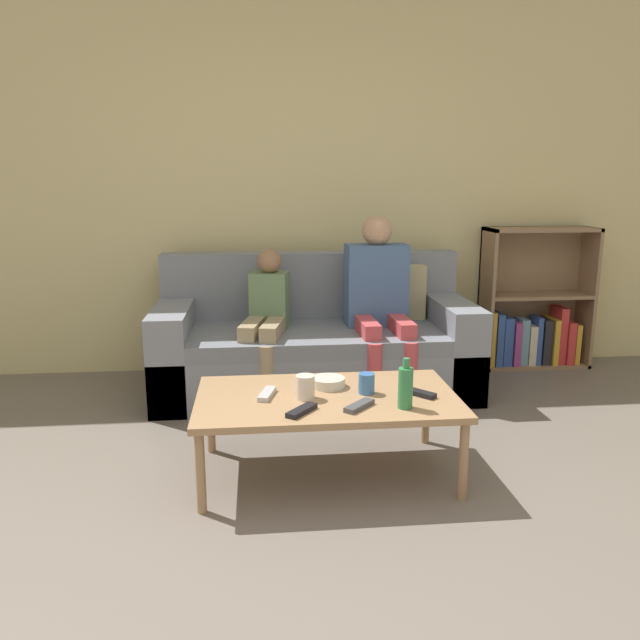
# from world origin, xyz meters

# --- Properties ---
(ground_plane) EXTENTS (22.00, 22.00, 0.00)m
(ground_plane) POSITION_xyz_m (0.00, 0.00, 0.00)
(ground_plane) COLOR #70665B
(wall_back) EXTENTS (12.00, 0.06, 2.60)m
(wall_back) POSITION_xyz_m (0.00, 2.74, 1.30)
(wall_back) COLOR beige
(wall_back) RESTS_ON ground_plane
(couch) EXTENTS (1.99, 0.88, 0.86)m
(couch) POSITION_xyz_m (0.06, 2.21, 0.29)
(couch) COLOR gray
(couch) RESTS_ON ground_plane
(bookshelf) EXTENTS (0.77, 0.28, 1.01)m
(bookshelf) POSITION_xyz_m (1.68, 2.59, 0.36)
(bookshelf) COLOR #8E7051
(bookshelf) RESTS_ON ground_plane
(coffee_table) EXTENTS (1.18, 0.67, 0.38)m
(coffee_table) POSITION_xyz_m (-0.01, 0.99, 0.35)
(coffee_table) COLOR #A87F56
(coffee_table) RESTS_ON ground_plane
(person_adult) EXTENTS (0.39, 0.62, 1.12)m
(person_adult) POSITION_xyz_m (0.45, 2.13, 0.64)
(person_adult) COLOR #C6474C
(person_adult) RESTS_ON ground_plane
(person_child) EXTENTS (0.34, 0.64, 0.92)m
(person_child) POSITION_xyz_m (-0.26, 2.07, 0.52)
(person_child) COLOR #9E8966
(person_child) RESTS_ON ground_plane
(cup_near) EXTENTS (0.09, 0.09, 0.11)m
(cup_near) POSITION_xyz_m (-0.11, 0.96, 0.44)
(cup_near) COLOR silver
(cup_near) RESTS_ON coffee_table
(cup_far) EXTENTS (0.07, 0.07, 0.09)m
(cup_far) POSITION_xyz_m (0.18, 1.00, 0.43)
(cup_far) COLOR #3D70B2
(cup_far) RESTS_ON coffee_table
(tv_remote_0) EXTENTS (0.15, 0.16, 0.02)m
(tv_remote_0) POSITION_xyz_m (0.40, 0.95, 0.39)
(tv_remote_0) COLOR black
(tv_remote_0) RESTS_ON coffee_table
(tv_remote_1) EXTENTS (0.09, 0.18, 0.02)m
(tv_remote_1) POSITION_xyz_m (-0.28, 1.01, 0.39)
(tv_remote_1) COLOR #B7B7BC
(tv_remote_1) RESTS_ON coffee_table
(tv_remote_2) EXTENTS (0.15, 0.16, 0.02)m
(tv_remote_2) POSITION_xyz_m (0.11, 0.82, 0.39)
(tv_remote_2) COLOR #47474C
(tv_remote_2) RESTS_ON coffee_table
(tv_remote_3) EXTENTS (0.14, 0.16, 0.02)m
(tv_remote_3) POSITION_xyz_m (-0.14, 0.78, 0.39)
(tv_remote_3) COLOR black
(tv_remote_3) RESTS_ON coffee_table
(snack_bowl) EXTENTS (0.16, 0.16, 0.05)m
(snack_bowl) POSITION_xyz_m (0.01, 1.11, 0.40)
(snack_bowl) COLOR beige
(snack_bowl) RESTS_ON coffee_table
(bottle) EXTENTS (0.06, 0.06, 0.22)m
(bottle) POSITION_xyz_m (0.31, 0.80, 0.48)
(bottle) COLOR #33844C
(bottle) RESTS_ON coffee_table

